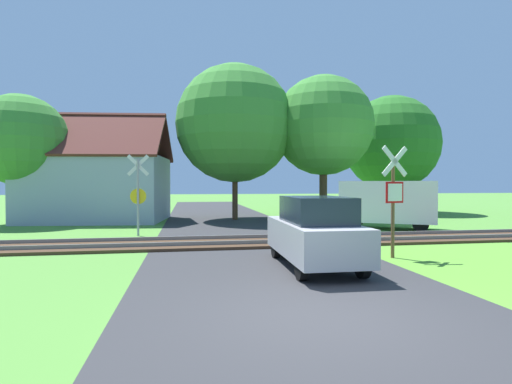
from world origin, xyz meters
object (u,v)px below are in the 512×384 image
(tree_left, at_px, (21,140))
(tree_center, at_px, (235,124))
(tree_right, at_px, (323,126))
(mail_truck, at_px, (383,203))
(stop_sign_near, at_px, (394,195))
(tree_far, at_px, (391,143))
(crossing_sign_far, at_px, (138,191))
(parked_car, at_px, (314,232))
(house, at_px, (98,186))

(tree_left, relative_size, tree_center, 0.74)
(tree_right, relative_size, mail_truck, 1.66)
(tree_right, bearing_deg, tree_left, -179.66)
(stop_sign_near, xyz_separation_m, tree_far, (9.25, 17.21, 3.36))
(crossing_sign_far, relative_size, parked_car, 0.82)
(parked_car, bearing_deg, crossing_sign_far, 126.67)
(tree_left, height_order, tree_center, tree_center)
(stop_sign_near, relative_size, house, 0.38)
(tree_far, relative_size, tree_center, 0.95)
(tree_center, bearing_deg, tree_left, -175.89)
(house, xyz_separation_m, tree_far, (20.02, 3.67, 3.13))
(crossing_sign_far, distance_m, tree_center, 9.18)
(crossing_sign_far, bearing_deg, stop_sign_near, -37.65)
(crossing_sign_far, relative_size, mail_truck, 0.64)
(tree_right, relative_size, tree_center, 0.94)
(stop_sign_near, xyz_separation_m, tree_right, (2.28, 12.42, 3.80))
(stop_sign_near, bearing_deg, tree_center, -89.17)
(stop_sign_near, distance_m, crossing_sign_far, 9.97)
(house, bearing_deg, stop_sign_near, -45.33)
(tree_far, distance_m, parked_car, 21.99)
(stop_sign_near, xyz_separation_m, parked_car, (-2.60, -0.82, -0.89))
(tree_left, bearing_deg, tree_right, 0.34)
(crossing_sign_far, distance_m, house, 7.86)
(tree_right, bearing_deg, crossing_sign_far, -148.54)
(tree_center, bearing_deg, crossing_sign_far, -124.85)
(crossing_sign_far, height_order, tree_far, tree_far)
(tree_center, bearing_deg, parked_car, -88.50)
(house, distance_m, tree_left, 4.49)
(tree_right, distance_m, tree_center, 5.29)
(tree_right, bearing_deg, tree_far, 34.50)
(stop_sign_near, xyz_separation_m, crossing_sign_far, (-7.72, 6.30, 0.04))
(house, distance_m, tree_far, 20.59)
(tree_far, bearing_deg, tree_right, -145.50)
(stop_sign_near, height_order, mail_truck, stop_sign_near)
(mail_truck, bearing_deg, tree_left, 102.61)
(crossing_sign_far, relative_size, tree_right, 0.39)
(tree_center, bearing_deg, tree_right, -7.83)
(mail_truck, bearing_deg, stop_sign_near, -175.83)
(crossing_sign_far, relative_size, tree_far, 0.38)
(mail_truck, bearing_deg, tree_right, 40.04)
(tree_left, distance_m, tree_right, 16.69)
(mail_truck, bearing_deg, house, 94.39)
(house, distance_m, tree_right, 13.57)
(house, xyz_separation_m, tree_center, (7.80, -0.40, 3.66))
(crossing_sign_far, height_order, tree_left, tree_left)
(tree_left, bearing_deg, mail_truck, -16.89)
(crossing_sign_far, bearing_deg, mail_truck, 4.97)
(tree_center, xyz_separation_m, mail_truck, (6.25, -6.18, -4.44))
(stop_sign_near, height_order, parked_car, stop_sign_near)
(stop_sign_near, height_order, tree_far, tree_far)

